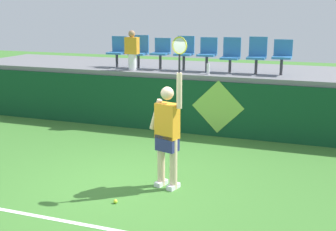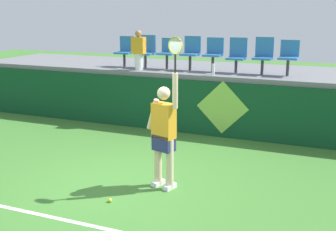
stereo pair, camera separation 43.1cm
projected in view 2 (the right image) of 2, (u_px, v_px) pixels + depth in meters
The scene contains 17 objects.
ground_plane at pixel (121, 184), 7.72m from camera, with size 40.00×40.00×0.00m, color #3D752D.
court_back_wall at pixel (191, 106), 10.78m from camera, with size 13.48×0.20×1.33m, color #0F4223.
spectator_platform at pixel (209, 70), 11.85m from camera, with size 13.48×2.85×0.12m, color slate.
court_baseline_stripe at pixel (71, 221), 6.37m from camera, with size 12.13×0.08×0.01m, color white.
tennis_player at pixel (164, 132), 7.37m from camera, with size 0.73×0.36×2.58m.
tennis_ball at pixel (110, 200), 7.00m from camera, with size 0.07×0.07×0.07m, color #D1E533.
water_bottle at pixel (213, 69), 10.53m from camera, with size 0.07×0.07×0.27m, color white.
stadium_chair_0 at pixel (125, 50), 11.99m from camera, with size 0.44×0.42×0.82m.
stadium_chair_1 at pixel (147, 50), 11.75m from camera, with size 0.44×0.42×0.87m.
stadium_chair_2 at pixel (168, 51), 11.51m from camera, with size 0.44×0.42×0.80m.
stadium_chair_3 at pixel (191, 51), 11.26m from camera, with size 0.44×0.42×0.87m.
stadium_chair_4 at pixel (214, 52), 11.03m from camera, with size 0.44×0.42×0.85m.
stadium_chair_5 at pixel (237, 54), 10.82m from camera, with size 0.44×0.42×0.86m.
stadium_chair_6 at pixel (263, 54), 10.57m from camera, with size 0.44×0.42×0.89m.
stadium_chair_7 at pixel (289, 55), 10.34m from camera, with size 0.44×0.42×0.83m.
spectator_0 at pixel (139, 50), 11.31m from camera, with size 0.34×0.20×1.02m.
wall_signage_mount at pixel (221, 137), 10.54m from camera, with size 1.27×0.01×1.37m.
Camera 2 is at (3.56, -6.32, 3.00)m, focal length 47.03 mm.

